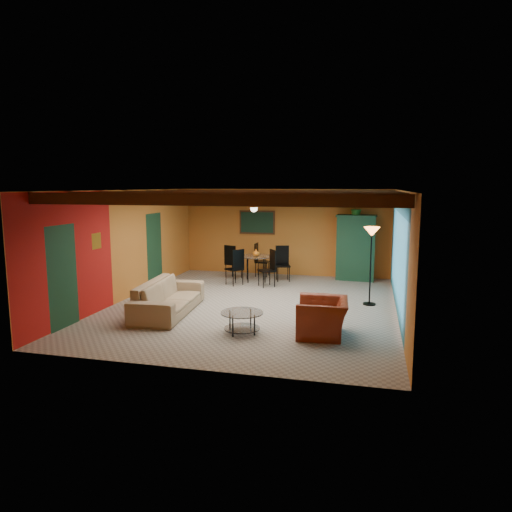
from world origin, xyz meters
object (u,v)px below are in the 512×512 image
(sofa, at_px, (169,297))
(coffee_table, at_px, (242,322))
(potted_plant, at_px, (357,208))
(vase, at_px, (256,243))
(armchair, at_px, (323,317))
(floor_lamp, at_px, (371,266))
(armoire, at_px, (356,249))
(dining_table, at_px, (256,264))

(sofa, relative_size, coffee_table, 3.01)
(coffee_table, bearing_deg, potted_plant, 71.76)
(vase, bearing_deg, coffee_table, -79.14)
(coffee_table, distance_m, vase, 5.01)
(armchair, relative_size, potted_plant, 2.05)
(floor_lamp, xyz_separation_m, vase, (-3.29, 2.03, 0.22))
(armoire, height_order, potted_plant, potted_plant)
(armoire, bearing_deg, armchair, -89.98)
(dining_table, bearing_deg, armchair, -62.05)
(coffee_table, distance_m, floor_lamp, 3.74)
(coffee_table, xyz_separation_m, armoire, (1.91, 5.79, 0.73))
(sofa, xyz_separation_m, armoire, (3.87, 4.81, 0.58))
(armchair, relative_size, coffee_table, 1.30)
(sofa, xyz_separation_m, vase, (1.04, 3.85, 0.79))
(coffee_table, height_order, floor_lamp, floor_lamp)
(vase, bearing_deg, armchair, -62.05)
(dining_table, height_order, vase, vase)
(sofa, relative_size, floor_lamp, 1.32)
(armchair, bearing_deg, sofa, -106.18)
(armchair, height_order, armoire, armoire)
(floor_lamp, distance_m, potted_plant, 3.25)
(armchair, distance_m, armoire, 5.59)
(sofa, relative_size, armoire, 1.31)
(dining_table, distance_m, vase, 0.62)
(dining_table, relative_size, floor_lamp, 1.08)
(coffee_table, bearing_deg, vase, 100.86)
(sofa, distance_m, floor_lamp, 4.73)
(dining_table, bearing_deg, floor_lamp, -31.69)
(potted_plant, bearing_deg, dining_table, -161.45)
(coffee_table, relative_size, vase, 4.01)
(coffee_table, distance_m, dining_table, 4.93)
(armchair, distance_m, floor_lamp, 2.77)
(floor_lamp, height_order, potted_plant, potted_plant)
(floor_lamp, bearing_deg, potted_plant, 98.59)
(dining_table, bearing_deg, potted_plant, 18.55)
(floor_lamp, bearing_deg, coffee_table, -130.02)
(dining_table, height_order, armoire, armoire)
(sofa, distance_m, armchair, 3.55)
(coffee_table, xyz_separation_m, dining_table, (-0.93, 4.84, 0.31))
(sofa, distance_m, potted_plant, 6.42)
(armchair, distance_m, potted_plant, 5.84)
(dining_table, bearing_deg, armoire, 18.55)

